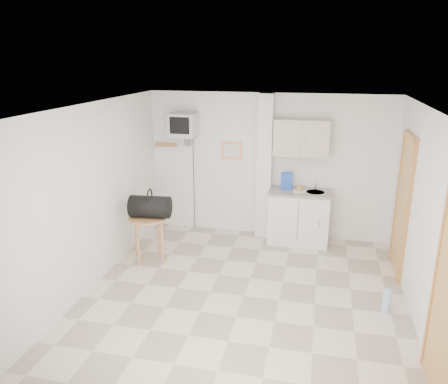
% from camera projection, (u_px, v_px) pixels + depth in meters
% --- Properties ---
extents(ground, '(4.50, 4.50, 0.00)m').
position_uv_depth(ground, '(244.00, 296.00, 5.85)').
color(ground, beige).
rests_on(ground, ground).
extents(room_envelope, '(4.24, 4.54, 2.55)m').
position_uv_depth(room_envelope, '(266.00, 185.00, 5.42)').
color(room_envelope, white).
rests_on(room_envelope, ground).
extents(kitchenette, '(1.03, 0.58, 2.10)m').
position_uv_depth(kitchenette, '(299.00, 197.00, 7.35)').
color(kitchenette, silver).
rests_on(kitchenette, ground).
extents(crt_television, '(0.44, 0.45, 2.15)m').
position_uv_depth(crt_television, '(184.00, 126.00, 7.46)').
color(crt_television, slate).
rests_on(crt_television, ground).
extents(round_table, '(0.59, 0.59, 0.72)m').
position_uv_depth(round_table, '(148.00, 223.00, 6.72)').
color(round_table, tan).
rests_on(round_table, ground).
extents(duffel_bag, '(0.64, 0.39, 0.46)m').
position_uv_depth(duffel_bag, '(150.00, 207.00, 6.63)').
color(duffel_bag, black).
rests_on(duffel_bag, round_table).
extents(water_bottle, '(0.11, 0.11, 0.33)m').
position_uv_depth(water_bottle, '(387.00, 301.00, 5.44)').
color(water_bottle, '#9DBBDC').
rests_on(water_bottle, ground).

